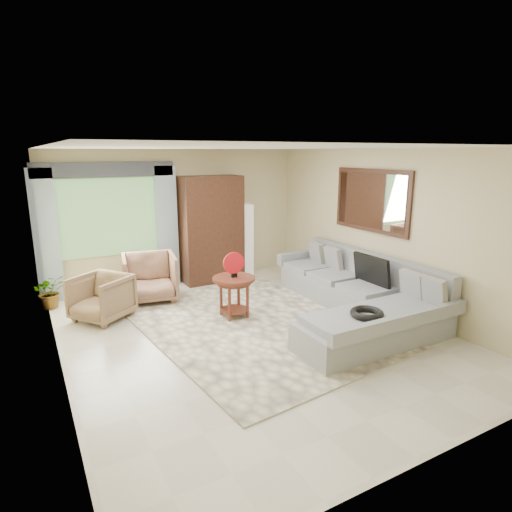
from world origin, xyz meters
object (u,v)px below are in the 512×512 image
sectional_sofa (357,299)px  armchair_left (101,298)px  armchair_right (150,278)px  tv_screen (372,270)px  floor_lamp (246,240)px  potted_plant (50,291)px  coffee_table (234,296)px  armoire (212,229)px

sectional_sofa → armchair_left: 3.99m
armchair_left → armchair_right: 1.04m
tv_screen → armchair_left: size_ratio=0.95×
armchair_right → floor_lamp: size_ratio=0.61×
potted_plant → armchair_right: bearing=-15.8°
potted_plant → coffee_table: bearing=-37.1°
sectional_sofa → armchair_right: size_ratio=3.81×
armchair_left → armoire: armoire is taller
sectional_sofa → armchair_left: (-3.57, 1.80, 0.07)m
coffee_table → potted_plant: (-2.50, 1.89, -0.06)m
sectional_sofa → armchair_right: 3.53m
tv_screen → floor_lamp: (-0.70, 2.97, 0.03)m
armoire → floor_lamp: (0.80, 0.06, -0.30)m
sectional_sofa → armchair_right: (-2.66, 2.31, 0.13)m
potted_plant → floor_lamp: (3.80, 0.20, 0.47)m
armchair_left → floor_lamp: size_ratio=0.52×
sectional_sofa → tv_screen: size_ratio=4.68×
armchair_left → potted_plant: (-0.67, 0.96, -0.07)m
armoire → armchair_left: bearing=-154.8°
tv_screen → armchair_right: bearing=141.6°
armchair_right → potted_plant: 1.64m
coffee_table → floor_lamp: floor_lamp is taller
coffee_table → potted_plant: coffee_table is taller
tv_screen → coffee_table: size_ratio=1.12×
armchair_right → sectional_sofa: bearing=-30.8°
tv_screen → coffee_table: (-2.00, 0.88, -0.37)m
coffee_table → floor_lamp: 2.49m
tv_screen → armchair_right: (-2.93, 2.33, -0.31)m
tv_screen → floor_lamp: floor_lamp is taller
armchair_left → armchair_right: bearing=83.8°
tv_screen → armoire: (-1.50, 2.91, 0.33)m
coffee_table → armchair_right: 1.72m
coffee_table → potted_plant: bearing=142.9°
armchair_left → floor_lamp: bearing=74.4°
coffee_table → armchair_right: bearing=122.8°
armchair_right → armchair_left: bearing=-140.2°
potted_plant → armoire: size_ratio=0.27×
tv_screen → armchair_right: size_ratio=0.81×
armchair_left → armchair_right: size_ratio=0.86×
tv_screen → potted_plant: bearing=148.4°
coffee_table → potted_plant: size_ratio=1.17×
potted_plant → floor_lamp: 3.83m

